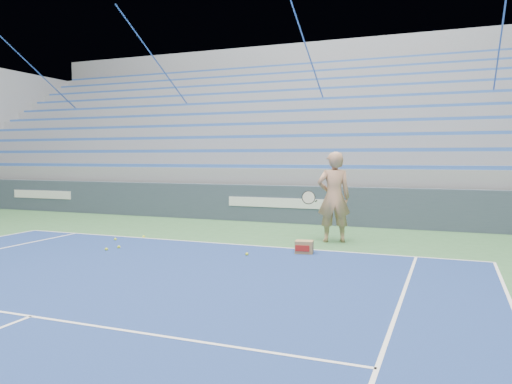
# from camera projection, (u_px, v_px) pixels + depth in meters

# --- Properties ---
(sponsor_barrier) EXTENTS (30.00, 0.32, 1.10)m
(sponsor_barrier) POSITION_uv_depth(u_px,v_px,m) (281.00, 204.00, 14.81)
(sponsor_barrier) COLOR #354151
(sponsor_barrier) RESTS_ON ground
(bleachers) EXTENTS (31.00, 9.15, 7.30)m
(bleachers) POSITION_uv_depth(u_px,v_px,m) (326.00, 147.00, 20.00)
(bleachers) COLOR gray
(bleachers) RESTS_ON ground
(tennis_player) EXTENTS (1.05, 0.98, 2.06)m
(tennis_player) POSITION_uv_depth(u_px,v_px,m) (334.00, 197.00, 11.34)
(tennis_player) COLOR tan
(tennis_player) RESTS_ON ground
(ball_box) EXTENTS (0.39, 0.33, 0.27)m
(ball_box) POSITION_uv_depth(u_px,v_px,m) (304.00, 247.00, 10.01)
(ball_box) COLOR #9A774A
(ball_box) RESTS_ON ground
(tennis_ball_0) EXTENTS (0.07, 0.07, 0.07)m
(tennis_ball_0) POSITION_uv_depth(u_px,v_px,m) (106.00, 249.00, 10.32)
(tennis_ball_0) COLOR #C0D82C
(tennis_ball_0) RESTS_ON ground
(tennis_ball_1) EXTENTS (0.07, 0.07, 0.07)m
(tennis_ball_1) POSITION_uv_depth(u_px,v_px,m) (119.00, 247.00, 10.57)
(tennis_ball_1) COLOR #C0D82C
(tennis_ball_1) RESTS_ON ground
(tennis_ball_2) EXTENTS (0.07, 0.07, 0.07)m
(tennis_ball_2) POSITION_uv_depth(u_px,v_px,m) (115.00, 239.00, 11.57)
(tennis_ball_2) COLOR #C0D82C
(tennis_ball_2) RESTS_ON ground
(tennis_ball_3) EXTENTS (0.07, 0.07, 0.07)m
(tennis_ball_3) POSITION_uv_depth(u_px,v_px,m) (247.00, 254.00, 9.80)
(tennis_ball_3) COLOR #C0D82C
(tennis_ball_3) RESTS_ON ground
(tennis_ball_4) EXTENTS (0.07, 0.07, 0.07)m
(tennis_ball_4) POSITION_uv_depth(u_px,v_px,m) (144.00, 237.00, 11.94)
(tennis_ball_4) COLOR #C0D82C
(tennis_ball_4) RESTS_ON ground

